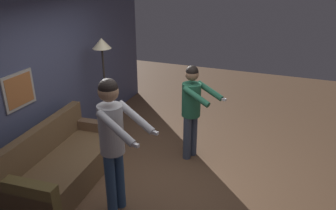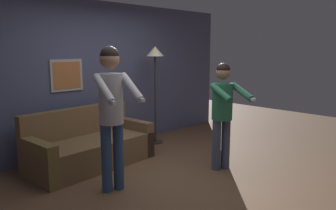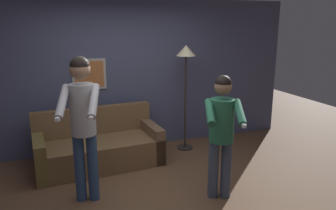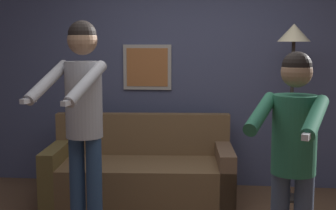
{
  "view_description": "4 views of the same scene",
  "coord_description": "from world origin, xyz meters",
  "px_view_note": "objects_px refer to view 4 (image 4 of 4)",
  "views": [
    {
      "loc": [
        -3.78,
        -1.6,
        2.97
      ],
      "look_at": [
        0.1,
        -0.1,
        1.2
      ],
      "focal_mm": 35.0,
      "sensor_mm": 36.0,
      "label": 1
    },
    {
      "loc": [
        -3.06,
        -3.03,
        1.79
      ],
      "look_at": [
        -0.2,
        -0.11,
        1.08
      ],
      "focal_mm": 35.0,
      "sensor_mm": 36.0,
      "label": 2
    },
    {
      "loc": [
        -1.11,
        -3.61,
        2.18
      ],
      "look_at": [
        0.19,
        0.01,
        1.22
      ],
      "focal_mm": 35.0,
      "sensor_mm": 36.0,
      "label": 3
    },
    {
      "loc": [
        0.29,
        -3.39,
        1.64
      ],
      "look_at": [
        -0.08,
        0.06,
        1.18
      ],
      "focal_mm": 50.0,
      "sensor_mm": 36.0,
      "label": 4
    }
  ],
  "objects_px": {
    "couch": "(141,174)",
    "person_standing_right": "(293,147)",
    "torchiere_lamp": "(293,54)",
    "person_standing_left": "(83,108)"
  },
  "relations": [
    {
      "from": "person_standing_right",
      "to": "couch",
      "type": "bearing_deg",
      "value": 130.31
    },
    {
      "from": "person_standing_left",
      "to": "person_standing_right",
      "type": "distance_m",
      "value": 1.68
    },
    {
      "from": "couch",
      "to": "person_standing_right",
      "type": "distance_m",
      "value": 2.13
    },
    {
      "from": "person_standing_left",
      "to": "person_standing_right",
      "type": "relative_size",
      "value": 1.15
    },
    {
      "from": "couch",
      "to": "person_standing_right",
      "type": "bearing_deg",
      "value": -49.69
    },
    {
      "from": "torchiere_lamp",
      "to": "person_standing_left",
      "type": "relative_size",
      "value": 1.01
    },
    {
      "from": "torchiere_lamp",
      "to": "person_standing_right",
      "type": "bearing_deg",
      "value": -97.99
    },
    {
      "from": "torchiere_lamp",
      "to": "person_standing_left",
      "type": "xyz_separation_m",
      "value": [
        -1.84,
        -1.24,
        -0.41
      ]
    },
    {
      "from": "torchiere_lamp",
      "to": "person_standing_right",
      "type": "xyz_separation_m",
      "value": [
        -0.24,
        -1.73,
        -0.58
      ]
    },
    {
      "from": "couch",
      "to": "torchiere_lamp",
      "type": "distance_m",
      "value": 2.0
    }
  ]
}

